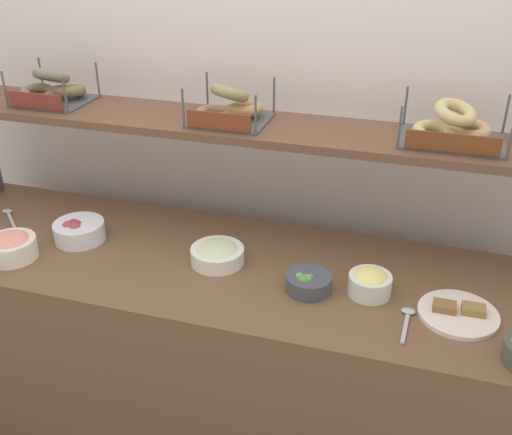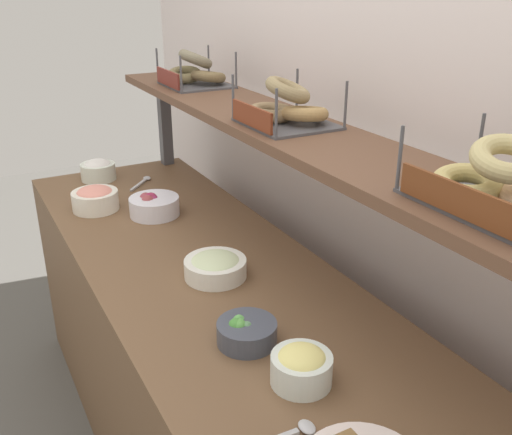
{
  "view_description": "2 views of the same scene",
  "coord_description": "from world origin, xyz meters",
  "views": [
    {
      "loc": [
        0.67,
        -1.67,
        1.98
      ],
      "look_at": [
        0.15,
        0.05,
        1.02
      ],
      "focal_mm": 41.86,
      "sensor_mm": 36.0,
      "label": 1
    },
    {
      "loc": [
        1.43,
        -0.62,
        1.7
      ],
      "look_at": [
        0.12,
        0.09,
        1.06
      ],
      "focal_mm": 40.25,
      "sensor_mm": 36.0,
      "label": 2
    }
  ],
  "objects": [
    {
      "name": "bowl_beet_salad",
      "position": [
        -0.53,
        -0.0,
        0.89
      ],
      "size": [
        0.19,
        0.19,
        0.09
      ],
      "color": "white",
      "rests_on": "deli_counter"
    },
    {
      "name": "bowl_cream_cheese",
      "position": [
        -1.04,
        -0.08,
        0.9
      ],
      "size": [
        0.15,
        0.15,
        0.09
      ],
      "color": "white",
      "rests_on": "deli_counter"
    },
    {
      "name": "bowl_veggie_mix",
      "position": [
        0.37,
        -0.08,
        0.88
      ],
      "size": [
        0.15,
        0.15,
        0.07
      ],
      "color": "#454A57",
      "rests_on": "deli_counter"
    },
    {
      "name": "bowl_lox_spread",
      "position": [
        -0.69,
        -0.18,
        0.9
      ],
      "size": [
        0.18,
        0.18,
        0.09
      ],
      "color": "white",
      "rests_on": "deli_counter"
    },
    {
      "name": "bagel_basket_poppy",
      "position": [
        -0.75,
        0.28,
        1.33
      ],
      "size": [
        0.28,
        0.26,
        0.15
      ],
      "color": "#4C4C51",
      "rests_on": "upper_shelf"
    },
    {
      "name": "shelf_riser_left",
      "position": [
        -1.11,
        0.27,
        1.05
      ],
      "size": [
        0.05,
        0.05,
        0.4
      ],
      "primitive_type": "cube",
      "color": "#4C4C51",
      "rests_on": "deli_counter"
    },
    {
      "name": "upper_shelf",
      "position": [
        0.0,
        0.27,
        1.26
      ],
      "size": [
        2.31,
        0.32,
        0.03
      ],
      "primitive_type": "cube",
      "color": "brown",
      "rests_on": "shelf_riser_left"
    },
    {
      "name": "bagel_basket_plain",
      "position": [
        0.75,
        0.28,
        1.33
      ],
      "size": [
        0.34,
        0.26,
        0.14
      ],
      "color": "#4C4C51",
      "rests_on": "upper_shelf"
    },
    {
      "name": "serving_spoon_near_plate",
      "position": [
        0.69,
        -0.15,
        0.86
      ],
      "size": [
        0.04,
        0.18,
        0.01
      ],
      "color": "#B7B7BC",
      "rests_on": "deli_counter"
    },
    {
      "name": "deli_counter",
      "position": [
        0.0,
        0.0,
        0.42
      ],
      "size": [
        2.35,
        0.7,
        0.85
      ],
      "primitive_type": "cube",
      "color": "brown",
      "rests_on": "ground_plane"
    },
    {
      "name": "bowl_scallion_spread",
      "position": [
        0.02,
        0.0,
        0.89
      ],
      "size": [
        0.19,
        0.19,
        0.07
      ],
      "color": "white",
      "rests_on": "deli_counter"
    },
    {
      "name": "back_wall",
      "position": [
        0.0,
        0.55,
        1.2
      ],
      "size": [
        3.55,
        0.06,
        2.4
      ],
      "primitive_type": "cube",
      "color": "silver",
      "rests_on": "ground_plane"
    },
    {
      "name": "bowl_egg_salad",
      "position": [
        0.56,
        -0.04,
        0.89
      ],
      "size": [
        0.14,
        0.14,
        0.09
      ],
      "color": "white",
      "rests_on": "deli_counter"
    },
    {
      "name": "bagel_basket_everything",
      "position": [
        -0.01,
        0.26,
        1.33
      ],
      "size": [
        0.29,
        0.26,
        0.15
      ],
      "color": "#4C4C51",
      "rests_on": "upper_shelf"
    },
    {
      "name": "serving_spoon_by_edge",
      "position": [
        -0.9,
        0.08,
        0.86
      ],
      "size": [
        0.14,
        0.13,
        0.01
      ],
      "color": "#B7B7BC",
      "rests_on": "deli_counter"
    }
  ]
}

